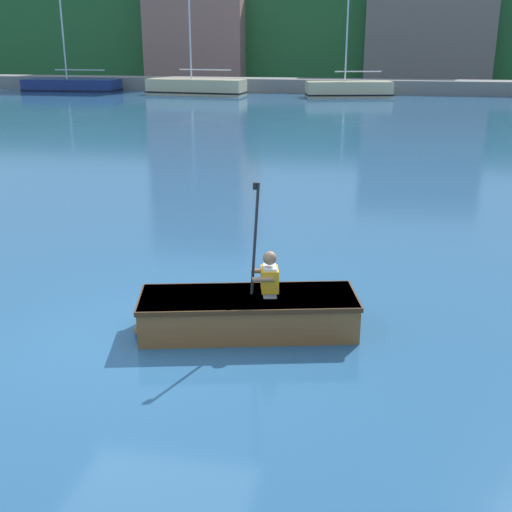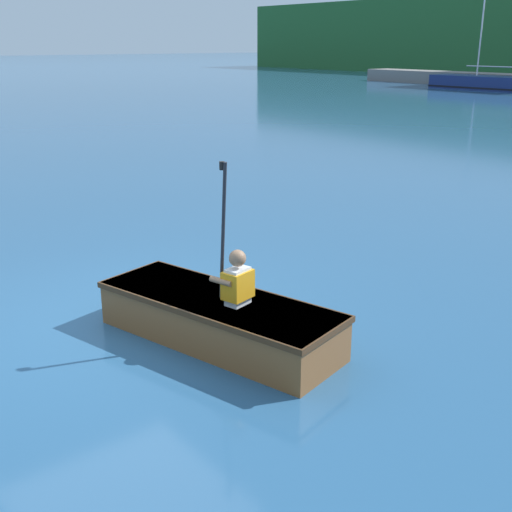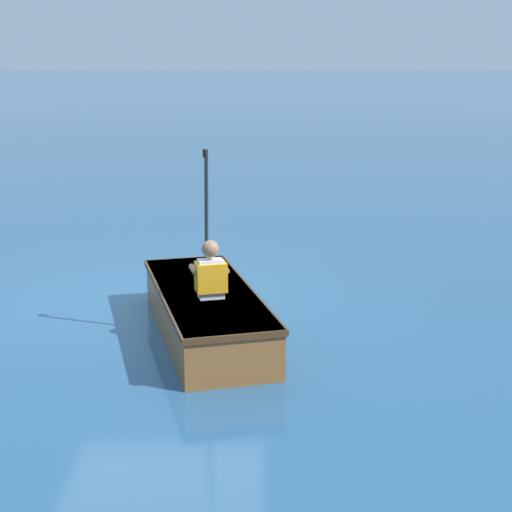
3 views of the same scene
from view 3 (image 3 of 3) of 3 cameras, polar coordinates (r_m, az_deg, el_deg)
The scene contains 3 objects.
ground_plane at distance 9.18m, azimuth -7.13°, elevation -3.22°, with size 300.00×300.00×0.00m, color #28567F.
rowboat_foreground at distance 7.94m, azimuth -3.68°, elevation -3.87°, with size 2.84×1.54×0.48m.
person_paddler at distance 7.53m, azimuth -3.33°, elevation -1.08°, with size 0.39×0.41×1.42m.
Camera 3 is at (8.69, 1.06, 2.75)m, focal length 55.00 mm.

